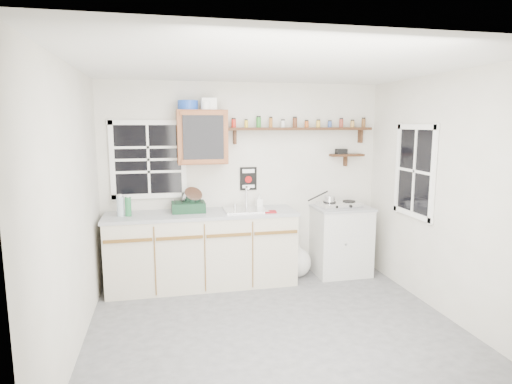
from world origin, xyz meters
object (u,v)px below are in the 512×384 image
(main_cabinet, at_px, (203,249))
(upper_cabinet, at_px, (202,137))
(right_cabinet, at_px, (341,240))
(hotplate, at_px, (339,204))
(dish_rack, at_px, (190,204))
(spice_shelf, at_px, (300,128))

(main_cabinet, distance_m, upper_cabinet, 1.37)
(right_cabinet, distance_m, hotplate, 0.49)
(main_cabinet, relative_size, hotplate, 4.11)
(dish_rack, height_order, hotplate, dish_rack)
(main_cabinet, height_order, dish_rack, dish_rack)
(upper_cabinet, bearing_deg, dish_rack, -159.66)
(hotplate, bearing_deg, spice_shelf, 152.72)
(right_cabinet, relative_size, dish_rack, 2.26)
(upper_cabinet, relative_size, hotplate, 1.16)
(hotplate, bearing_deg, right_cabinet, 18.40)
(upper_cabinet, bearing_deg, hotplate, -4.52)
(spice_shelf, bearing_deg, dish_rack, -174.69)
(right_cabinet, xyz_separation_m, dish_rack, (-1.98, 0.05, 0.56))
(main_cabinet, xyz_separation_m, right_cabinet, (1.83, 0.03, -0.01))
(right_cabinet, bearing_deg, main_cabinet, -179.21)
(spice_shelf, bearing_deg, main_cabinet, -170.72)
(main_cabinet, height_order, hotplate, hotplate)
(dish_rack, bearing_deg, upper_cabinet, 19.84)
(upper_cabinet, relative_size, spice_shelf, 0.34)
(spice_shelf, height_order, hotplate, spice_shelf)
(upper_cabinet, bearing_deg, main_cabinet, -103.68)
(upper_cabinet, xyz_separation_m, hotplate, (1.75, -0.14, -0.88))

